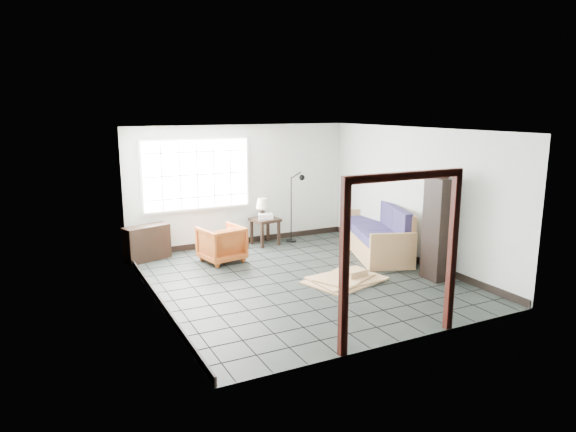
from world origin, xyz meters
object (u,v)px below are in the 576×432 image
side_table (265,223)px  tall_shelf (438,228)px  futon_sofa (379,236)px  armchair (221,242)px

side_table → tall_shelf: size_ratio=0.34×
futon_sofa → armchair: bearing=-177.0°
futon_sofa → armchair: size_ratio=3.23×
armchair → side_table: size_ratio=1.26×
armchair → side_table: bearing=-160.8°
futon_sofa → armchair: 3.22m
futon_sofa → side_table: size_ratio=4.08×
tall_shelf → futon_sofa: bearing=88.2°
tall_shelf → side_table: bearing=117.5°
side_table → tall_shelf: bearing=-63.0°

